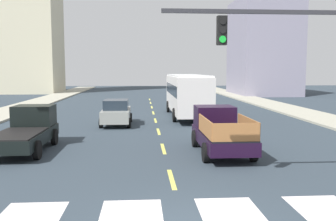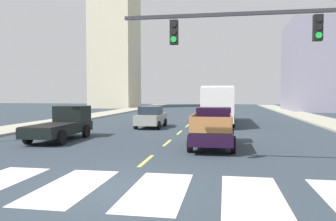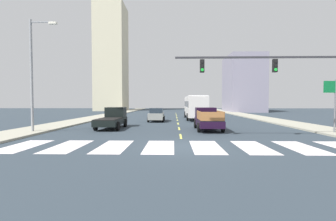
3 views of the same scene
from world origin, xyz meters
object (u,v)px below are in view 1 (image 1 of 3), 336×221
Objects in this scene: pickup_stakebed at (220,131)px; pickup_dark at (27,130)px; city_bus at (187,92)px; sedan_far at (116,112)px.

pickup_stakebed is 8.91m from pickup_dark.
city_bus reaches higher than pickup_dark.
pickup_stakebed is 10.17m from sedan_far.
pickup_stakebed reaches higher than sedan_far.
sedan_far is (3.61, 7.69, -0.06)m from pickup_dark.
pickup_stakebed is 1.00× the size of pickup_dark.
sedan_far is at bearing 64.11° from pickup_dark.
city_bus is (0.04, 12.86, 1.02)m from pickup_stakebed.
pickup_dark is at bearing -113.43° from sedan_far.
city_bus is (8.89, 11.83, 1.03)m from pickup_dark.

